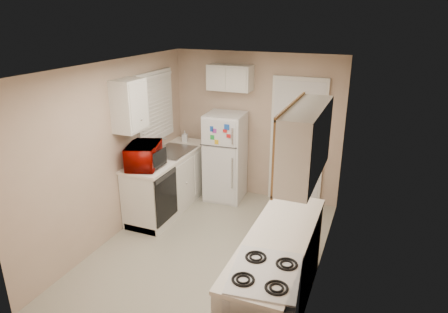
% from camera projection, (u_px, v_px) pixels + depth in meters
% --- Properties ---
extents(floor, '(3.80, 3.80, 0.00)m').
position_uv_depth(floor, '(210.00, 250.00, 5.30)').
color(floor, '#B8B39F').
rests_on(floor, ground).
extents(ceiling, '(3.80, 3.80, 0.00)m').
position_uv_depth(ceiling, '(207.00, 66.00, 4.48)').
color(ceiling, white).
rests_on(ceiling, floor).
extents(wall_left, '(3.80, 3.80, 0.00)m').
position_uv_depth(wall_left, '(114.00, 151.00, 5.39)').
color(wall_left, tan).
rests_on(wall_left, floor).
extents(wall_right, '(3.80, 3.80, 0.00)m').
position_uv_depth(wall_right, '(325.00, 183.00, 4.40)').
color(wall_right, tan).
rests_on(wall_right, floor).
extents(wall_back, '(2.80, 2.80, 0.00)m').
position_uv_depth(wall_back, '(256.00, 127.00, 6.55)').
color(wall_back, tan).
rests_on(wall_back, floor).
extents(wall_front, '(2.80, 2.80, 0.00)m').
position_uv_depth(wall_front, '(113.00, 244.00, 3.24)').
color(wall_front, tan).
rests_on(wall_front, floor).
extents(left_counter, '(0.60, 1.80, 0.90)m').
position_uv_depth(left_counter, '(169.00, 181.00, 6.32)').
color(left_counter, silver).
rests_on(left_counter, floor).
extents(dishwasher, '(0.03, 0.58, 0.72)m').
position_uv_depth(dishwasher, '(166.00, 197.00, 5.68)').
color(dishwasher, black).
rests_on(dishwasher, floor).
extents(sink, '(0.54, 0.74, 0.16)m').
position_uv_depth(sink, '(173.00, 154.00, 6.31)').
color(sink, gray).
rests_on(sink, left_counter).
extents(microwave, '(0.68, 0.51, 0.40)m').
position_uv_depth(microwave, '(144.00, 157.00, 5.63)').
color(microwave, '#870701').
rests_on(microwave, left_counter).
extents(soap_bottle, '(0.11, 0.11, 0.19)m').
position_uv_depth(soap_bottle, '(185.00, 136.00, 6.74)').
color(soap_bottle, white).
rests_on(soap_bottle, left_counter).
extents(window_blinds, '(0.10, 0.98, 1.08)m').
position_uv_depth(window_blinds, '(156.00, 107.00, 6.15)').
color(window_blinds, silver).
rests_on(window_blinds, wall_left).
extents(upper_cabinet_left, '(0.30, 0.45, 0.70)m').
position_uv_depth(upper_cabinet_left, '(129.00, 105.00, 5.32)').
color(upper_cabinet_left, silver).
rests_on(upper_cabinet_left, wall_left).
extents(refrigerator, '(0.63, 0.62, 1.46)m').
position_uv_depth(refrigerator, '(225.00, 157.00, 6.56)').
color(refrigerator, silver).
rests_on(refrigerator, floor).
extents(cabinet_over_fridge, '(0.70, 0.30, 0.40)m').
position_uv_depth(cabinet_over_fridge, '(230.00, 78.00, 6.29)').
color(cabinet_over_fridge, silver).
rests_on(cabinet_over_fridge, wall_back).
extents(interior_door, '(0.86, 0.06, 2.08)m').
position_uv_depth(interior_door, '(297.00, 143.00, 6.33)').
color(interior_door, silver).
rests_on(interior_door, floor).
extents(right_counter, '(0.60, 2.00, 0.90)m').
position_uv_depth(right_counter, '(276.00, 275.00, 4.06)').
color(right_counter, silver).
rests_on(right_counter, floor).
extents(upper_cabinet_right, '(0.30, 1.20, 0.70)m').
position_uv_depth(upper_cabinet_right, '(306.00, 142.00, 3.81)').
color(upper_cabinet_right, silver).
rests_on(upper_cabinet_right, wall_right).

